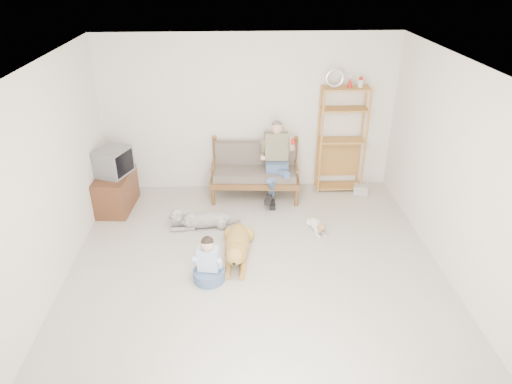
{
  "coord_description": "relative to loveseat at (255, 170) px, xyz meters",
  "views": [
    {
      "loc": [
        -0.23,
        -4.74,
        3.78
      ],
      "look_at": [
        0.04,
        1.0,
        0.77
      ],
      "focal_mm": 32.0,
      "sensor_mm": 36.0,
      "label": 1
    }
  ],
  "objects": [
    {
      "name": "wall_left",
      "position": [
        -2.59,
        -2.36,
        0.86
      ],
      "size": [
        0.0,
        5.5,
        5.5
      ],
      "primitive_type": "plane",
      "rotation": [
        1.57,
        0.0,
        1.57
      ],
      "color": "silver",
      "rests_on": "ground"
    },
    {
      "name": "terrier",
      "position": [
        0.9,
        -1.23,
        -0.39
      ],
      "size": [
        0.25,
        0.57,
        0.22
      ],
      "rotation": [
        0.0,
        0.0,
        0.22
      ],
      "color": "white",
      "rests_on": "ground"
    },
    {
      "name": "ceiling",
      "position": [
        -0.09,
        -2.36,
        2.21
      ],
      "size": [
        5.5,
        5.5,
        0.0
      ],
      "primitive_type": "plane",
      "rotation": [
        3.14,
        0.0,
        0.0
      ],
      "color": "white",
      "rests_on": "ground"
    },
    {
      "name": "crt_tv",
      "position": [
        -2.28,
        -0.3,
        0.33
      ],
      "size": [
        0.59,
        0.65,
        0.44
      ],
      "rotation": [
        0.0,
        0.0,
        -0.38
      ],
      "color": "slate",
      "rests_on": "tv_stand"
    },
    {
      "name": "wall_right",
      "position": [
        2.41,
        -2.36,
        0.86
      ],
      "size": [
        0.0,
        5.5,
        5.5
      ],
      "primitive_type": "plane",
      "rotation": [
        1.57,
        0.0,
        -1.57
      ],
      "color": "silver",
      "rests_on": "ground"
    },
    {
      "name": "wall_back",
      "position": [
        -0.09,
        0.39,
        0.86
      ],
      "size": [
        5.0,
        0.0,
        5.0
      ],
      "primitive_type": "plane",
      "rotation": [
        1.57,
        0.0,
        0.0
      ],
      "color": "silver",
      "rests_on": "ground"
    },
    {
      "name": "tv_stand",
      "position": [
        -2.31,
        -0.34,
        -0.19
      ],
      "size": [
        0.57,
        0.94,
        0.6
      ],
      "rotation": [
        0.0,
        0.0,
        -0.08
      ],
      "color": "brown",
      "rests_on": "ground"
    },
    {
      "name": "shaggy_dog",
      "position": [
        -0.91,
        -1.03,
        -0.35
      ],
      "size": [
        1.16,
        0.35,
        0.34
      ],
      "rotation": [
        0.0,
        0.0,
        -1.47
      ],
      "color": "white",
      "rests_on": "ground"
    },
    {
      "name": "loveseat",
      "position": [
        0.0,
        0.0,
        0.0
      ],
      "size": [
        1.54,
        0.8,
        0.95
      ],
      "rotation": [
        0.0,
        0.0,
        -0.07
      ],
      "color": "brown",
      "rests_on": "ground"
    },
    {
      "name": "man",
      "position": [
        0.34,
        -0.2,
        0.14
      ],
      "size": [
        0.52,
        0.74,
        1.2
      ],
      "color": "#4D5F8D",
      "rests_on": "loveseat"
    },
    {
      "name": "child",
      "position": [
        -0.7,
        -2.32,
        -0.25
      ],
      "size": [
        0.42,
        0.42,
        0.66
      ],
      "rotation": [
        0.0,
        0.0,
        -0.17
      ],
      "color": "#4D5F8D",
      "rests_on": "ground"
    },
    {
      "name": "book_stack",
      "position": [
        1.88,
        -0.04,
        -0.41
      ],
      "size": [
        0.29,
        0.25,
        0.16
      ],
      "primitive_type": "cube",
      "rotation": [
        0.0,
        0.0,
        -0.31
      ],
      "color": "beige",
      "rests_on": "ground"
    },
    {
      "name": "etagere",
      "position": [
        1.5,
        0.19,
        0.46
      ],
      "size": [
        0.82,
        0.36,
        2.15
      ],
      "color": "#BA833A",
      "rests_on": "ground"
    },
    {
      "name": "wall_outlet",
      "position": [
        -1.34,
        0.37,
        -0.19
      ],
      "size": [
        0.12,
        0.02,
        0.08
      ],
      "primitive_type": "cube",
      "color": "white",
      "rests_on": "ground"
    },
    {
      "name": "golden_retriever",
      "position": [
        -0.33,
        -1.84,
        -0.32
      ],
      "size": [
        0.41,
        1.38,
        0.42
      ],
      "rotation": [
        0.0,
        0.0,
        -0.08
      ],
      "color": "#AE843C",
      "rests_on": "ground"
    },
    {
      "name": "floor",
      "position": [
        -0.09,
        -2.36,
        -0.49
      ],
      "size": [
        5.5,
        5.5,
        0.0
      ],
      "primitive_type": "plane",
      "color": "beige",
      "rests_on": "ground"
    }
  ]
}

